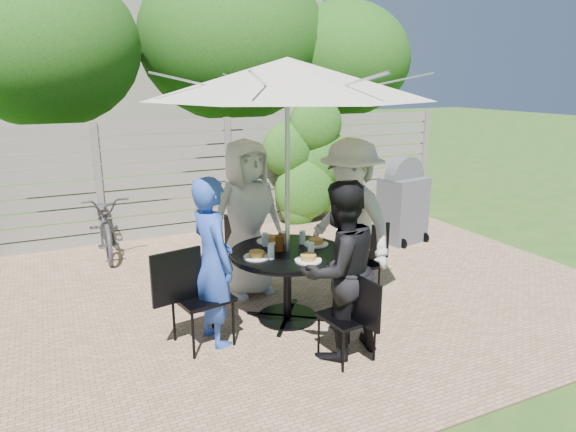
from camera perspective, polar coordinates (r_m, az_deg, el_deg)
name	(u,v)px	position (r m, az deg, el deg)	size (l,w,h in m)	color
backyard_envelope	(145,72)	(15.41, -15.60, 15.14)	(60.00, 60.00, 5.00)	#2A5219
patio_table	(287,272)	(5.28, -0.07, -6.25)	(1.32, 1.32, 0.76)	black
umbrella	(287,79)	(4.92, -0.07, 15.02)	(3.09, 3.09, 2.64)	silver
chair_back	(242,269)	(6.15, -5.08, -5.89)	(0.48, 0.64, 0.85)	black
person_back	(247,219)	(5.84, -4.59, -0.29)	(0.89, 0.58, 1.82)	silver
chair_left	(202,316)	(4.95, -9.59, -10.93)	(0.75, 0.56, 0.99)	black
person_left	(213,262)	(4.80, -8.37, -5.11)	(0.59, 0.39, 1.61)	#294BB3
chair_front	(348,334)	(4.70, 6.63, -12.90)	(0.46, 0.64, 0.85)	black
person_front	(340,271)	(4.56, 5.75, -6.07)	(0.79, 0.62, 1.62)	black
chair_right	(358,277)	(5.93, 7.77, -6.75)	(0.62, 0.42, 0.86)	black
person_right	(351,223)	(5.64, 6.97, -0.77)	(1.19, 0.69, 1.85)	#BAB8B4
plate_back	(269,240)	(5.48, -2.16, -2.63)	(0.26, 0.26, 0.06)	white
plate_left	(257,255)	(5.02, -3.50, -4.36)	(0.26, 0.26, 0.06)	white
plate_front	(308,259)	(4.92, 2.27, -4.75)	(0.26, 0.26, 0.06)	white
plate_right	(316,242)	(5.39, 3.12, -2.95)	(0.26, 0.26, 0.06)	white
glass_back	(265,240)	(5.34, -2.55, -2.63)	(0.07, 0.07, 0.14)	silver
glass_left	(271,252)	(4.97, -1.90, -3.99)	(0.07, 0.07, 0.14)	silver
glass_front	(311,249)	(5.04, 2.57, -3.72)	(0.07, 0.07, 0.14)	silver
glass_right	(302,237)	(5.40, 1.61, -2.39)	(0.07, 0.07, 0.14)	silver
syrup_jug	(280,243)	(5.19, -0.93, -3.03)	(0.09, 0.09, 0.16)	#59280C
coffee_cup	(284,238)	(5.41, -0.48, -2.47)	(0.08, 0.08, 0.12)	#C6B293
bicycle	(105,223)	(7.77, -19.63, -0.73)	(0.60, 1.72, 0.90)	#333338
bbq_grill	(403,204)	(7.98, 12.64, 1.36)	(0.74, 0.62, 1.34)	#525256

